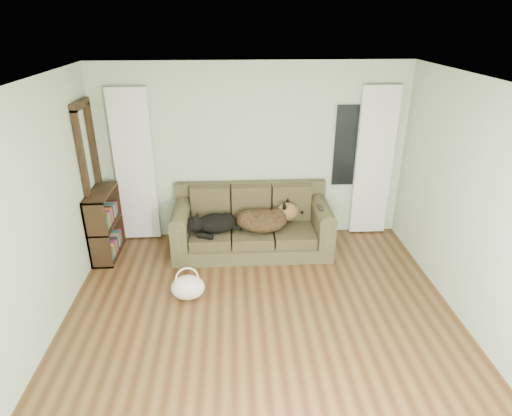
{
  "coord_description": "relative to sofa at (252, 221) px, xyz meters",
  "views": [
    {
      "loc": [
        -0.28,
        -3.51,
        3.16
      ],
      "look_at": [
        0.01,
        1.6,
        0.83
      ],
      "focal_mm": 30.0,
      "sensor_mm": 36.0,
      "label": 1
    }
  ],
  "objects": [
    {
      "name": "floor",
      "position": [
        0.03,
        -1.98,
        -0.45
      ],
      "size": [
        5.0,
        5.0,
        0.0
      ],
      "primitive_type": "plane",
      "color": "#442815",
      "rests_on": "ground"
    },
    {
      "name": "ceiling",
      "position": [
        0.03,
        -1.98,
        2.15
      ],
      "size": [
        5.0,
        5.0,
        0.0
      ],
      "primitive_type": "plane",
      "color": "white",
      "rests_on": "ground"
    },
    {
      "name": "wall_back",
      "position": [
        0.03,
        0.52,
        0.85
      ],
      "size": [
        4.5,
        0.04,
        2.6
      ],
      "primitive_type": "cube",
      "color": "#B1C6A5",
      "rests_on": "ground"
    },
    {
      "name": "wall_left",
      "position": [
        -2.22,
        -1.98,
        0.85
      ],
      "size": [
        0.04,
        5.0,
        2.6
      ],
      "primitive_type": "cube",
      "color": "#B1C6A5",
      "rests_on": "ground"
    },
    {
      "name": "wall_right",
      "position": [
        2.28,
        -1.98,
        0.85
      ],
      "size": [
        0.04,
        5.0,
        2.6
      ],
      "primitive_type": "cube",
      "color": "#B1C6A5",
      "rests_on": "ground"
    },
    {
      "name": "curtain_left",
      "position": [
        -1.67,
        0.44,
        0.7
      ],
      "size": [
        0.55,
        0.08,
        2.25
      ],
      "primitive_type": "cube",
      "color": "white",
      "rests_on": "ground"
    },
    {
      "name": "curtain_right",
      "position": [
        1.83,
        0.44,
        0.7
      ],
      "size": [
        0.55,
        0.08,
        2.25
      ],
      "primitive_type": "cube",
      "color": "white",
      "rests_on": "ground"
    },
    {
      "name": "window_pane",
      "position": [
        1.48,
        0.5,
        0.95
      ],
      "size": [
        0.5,
        0.03,
        1.2
      ],
      "primitive_type": "cube",
      "color": "black",
      "rests_on": "wall_back"
    },
    {
      "name": "door_casing",
      "position": [
        -2.17,
        0.07,
        0.6
      ],
      "size": [
        0.07,
        0.6,
        2.1
      ],
      "primitive_type": "cube",
      "color": "black",
      "rests_on": "ground"
    },
    {
      "name": "sofa",
      "position": [
        0.0,
        0.0,
        0.0
      ],
      "size": [
        2.23,
        0.96,
        0.91
      ],
      "primitive_type": "cube",
      "color": "#3B3820",
      "rests_on": "floor"
    },
    {
      "name": "dog_black_lab",
      "position": [
        -0.54,
        -0.08,
        0.03
      ],
      "size": [
        0.62,
        0.45,
        0.25
      ],
      "primitive_type": "ellipsoid",
      "rotation": [
        0.0,
        0.0,
        0.07
      ],
      "color": "black",
      "rests_on": "sofa"
    },
    {
      "name": "dog_shepherd",
      "position": [
        0.18,
        -0.05,
        0.04
      ],
      "size": [
        0.8,
        0.6,
        0.33
      ],
      "primitive_type": "ellipsoid",
      "rotation": [
        0.0,
        0.0,
        3.05
      ],
      "color": "black",
      "rests_on": "sofa"
    },
    {
      "name": "tv_remote",
      "position": [
        0.93,
        -0.18,
        0.28
      ],
      "size": [
        0.07,
        0.18,
        0.02
      ],
      "primitive_type": "cube",
      "rotation": [
        0.0,
        0.0,
        0.12
      ],
      "color": "black",
      "rests_on": "sofa"
    },
    {
      "name": "tote_bag",
      "position": [
        -0.83,
        -1.15,
        -0.29
      ],
      "size": [
        0.46,
        0.38,
        0.3
      ],
      "primitive_type": "ellipsoid",
      "rotation": [
        0.0,
        0.0,
        -0.17
      ],
      "color": "beige",
      "rests_on": "floor"
    },
    {
      "name": "bookshelf",
      "position": [
        -2.06,
        -0.04,
        0.05
      ],
      "size": [
        0.35,
        0.8,
        0.97
      ],
      "primitive_type": "cube",
      "rotation": [
        0.0,
        0.0,
        0.08
      ],
      "color": "black",
      "rests_on": "floor"
    }
  ]
}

